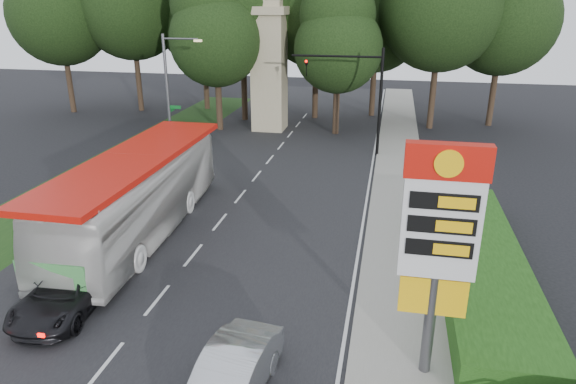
% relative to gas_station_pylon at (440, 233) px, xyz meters
% --- Properties ---
extents(ground, '(120.00, 120.00, 0.00)m').
position_rel_gas_station_pylon_xyz_m(ground, '(-9.20, -1.99, -4.45)').
color(ground, black).
rests_on(ground, ground).
extents(road_surface, '(14.00, 80.00, 0.02)m').
position_rel_gas_station_pylon_xyz_m(road_surface, '(-9.20, 10.01, -4.44)').
color(road_surface, black).
rests_on(road_surface, ground).
extents(sidewalk_right, '(3.00, 80.00, 0.12)m').
position_rel_gas_station_pylon_xyz_m(sidewalk_right, '(-0.70, 10.01, -4.39)').
color(sidewalk_right, gray).
rests_on(sidewalk_right, ground).
extents(grass_verge_left, '(5.00, 50.00, 0.02)m').
position_rel_gas_station_pylon_xyz_m(grass_verge_left, '(-18.70, 16.01, -4.44)').
color(grass_verge_left, '#193814').
rests_on(grass_verge_left, ground).
extents(hedge, '(3.00, 14.00, 1.20)m').
position_rel_gas_station_pylon_xyz_m(hedge, '(2.30, 6.01, -3.85)').
color(hedge, '#1C4412').
rests_on(hedge, ground).
extents(gas_station_pylon, '(2.10, 0.45, 6.85)m').
position_rel_gas_station_pylon_xyz_m(gas_station_pylon, '(0.00, 0.00, 0.00)').
color(gas_station_pylon, '#59595E').
rests_on(gas_station_pylon, ground).
extents(traffic_signal_mast, '(6.10, 0.35, 7.20)m').
position_rel_gas_station_pylon_xyz_m(traffic_signal_mast, '(-3.52, 22.00, 0.22)').
color(traffic_signal_mast, black).
rests_on(traffic_signal_mast, ground).
extents(streetlight_signs, '(2.75, 0.98, 8.00)m').
position_rel_gas_station_pylon_xyz_m(streetlight_signs, '(-16.19, 20.01, -0.01)').
color(streetlight_signs, '#59595E').
rests_on(streetlight_signs, ground).
extents(monument, '(3.00, 3.00, 10.05)m').
position_rel_gas_station_pylon_xyz_m(monument, '(-11.20, 28.01, 0.66)').
color(monument, tan).
rests_on(monument, ground).
extents(tree_west_near, '(8.40, 8.40, 16.50)m').
position_rel_gas_station_pylon_xyz_m(tree_west_near, '(-19.20, 35.01, 5.57)').
color(tree_west_near, '#2D2116').
rests_on(tree_west_near, ground).
extents(tree_east_near, '(8.12, 8.12, 15.95)m').
position_rel_gas_station_pylon_xyz_m(tree_east_near, '(-3.20, 35.01, 5.23)').
color(tree_east_near, '#2D2116').
rests_on(tree_east_near, ground).
extents(tree_monument_left, '(7.28, 7.28, 14.30)m').
position_rel_gas_station_pylon_xyz_m(tree_monument_left, '(-15.20, 27.01, 4.23)').
color(tree_monument_left, '#2D2116').
rests_on(tree_monument_left, ground).
extents(tree_monument_right, '(6.72, 6.72, 13.20)m').
position_rel_gas_station_pylon_xyz_m(tree_monument_right, '(-5.70, 27.51, 3.56)').
color(tree_monument_right, '#2D2116').
rests_on(tree_monument_right, ground).
extents(transit_bus, '(3.76, 13.40, 3.69)m').
position_rel_gas_station_pylon_xyz_m(transit_bus, '(-12.37, 7.24, -2.60)').
color(transit_bus, silver).
rests_on(transit_bus, ground).
extents(sedan_silver, '(2.03, 4.61, 1.47)m').
position_rel_gas_station_pylon_xyz_m(sedan_silver, '(-5.14, -2.15, -3.71)').
color(sedan_silver, '#B0B3B8').
rests_on(sedan_silver, ground).
extents(suv_charcoal, '(2.59, 5.04, 1.36)m').
position_rel_gas_station_pylon_xyz_m(suv_charcoal, '(-12.00, 0.98, -3.77)').
color(suv_charcoal, black).
rests_on(suv_charcoal, ground).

